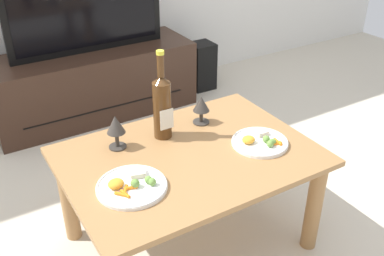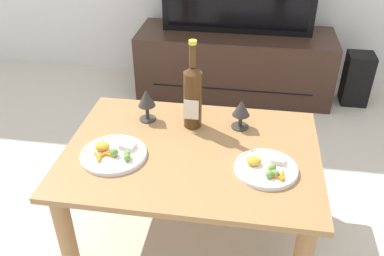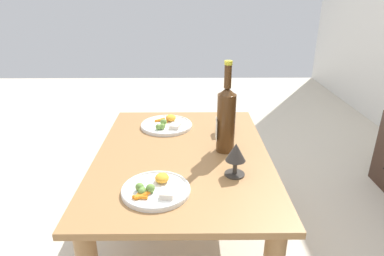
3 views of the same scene
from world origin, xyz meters
name	(u,v)px [view 3 (image 3 of 3)]	position (x,y,z in m)	size (l,w,h in m)	color
ground_plane	(184,240)	(0.00, 0.00, 0.00)	(6.40, 6.40, 0.00)	beige
dining_table	(183,171)	(0.00, 0.00, 0.39)	(1.03, 0.74, 0.48)	#9E7042
wine_bottle	(226,117)	(-0.02, 0.18, 0.63)	(0.08, 0.08, 0.40)	#4C2D14
goblet_left	(225,112)	(-0.23, 0.20, 0.58)	(0.08, 0.08, 0.15)	#38332D
goblet_right	(236,154)	(0.18, 0.20, 0.57)	(0.08, 0.08, 0.13)	#38332D
dinner_plate_left	(167,124)	(-0.30, -0.09, 0.49)	(0.26, 0.26, 0.05)	white
dinner_plate_right	(156,189)	(0.30, -0.09, 0.49)	(0.24, 0.24, 0.04)	white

